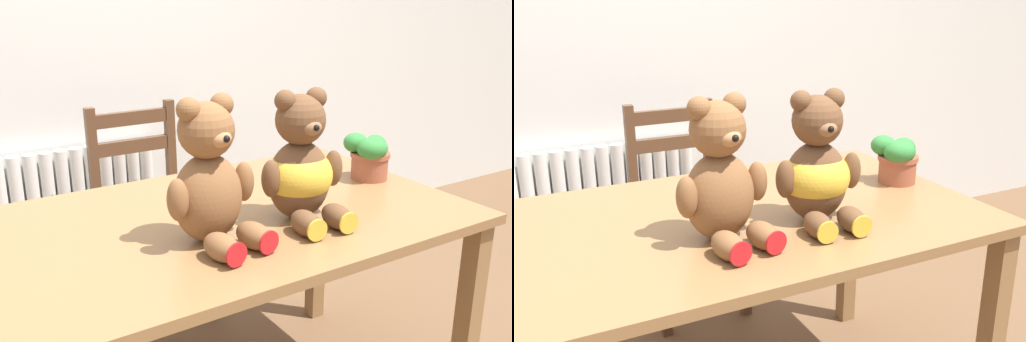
# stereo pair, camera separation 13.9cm
# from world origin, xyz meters

# --- Properties ---
(wall_back) EXTENTS (8.00, 0.04, 2.60)m
(wall_back) POSITION_xyz_m (0.00, 1.73, 1.30)
(wall_back) COLOR silver
(wall_back) RESTS_ON ground_plane
(radiator) EXTENTS (0.88, 0.10, 0.68)m
(radiator) POSITION_xyz_m (-0.15, 1.66, 0.31)
(radiator) COLOR white
(radiator) RESTS_ON ground_plane
(dining_table) EXTENTS (1.45, 0.87, 0.75)m
(dining_table) POSITION_xyz_m (0.00, 0.44, 0.65)
(dining_table) COLOR olive
(dining_table) RESTS_ON ground_plane
(wooden_chair_behind) EXTENTS (0.40, 0.45, 0.90)m
(wooden_chair_behind) POSITION_xyz_m (0.12, 1.31, 0.46)
(wooden_chair_behind) COLOR brown
(wooden_chair_behind) RESTS_ON ground_plane
(teddy_bear_left) EXTENTS (0.27, 0.29, 0.38)m
(teddy_bear_left) POSITION_xyz_m (-0.09, 0.30, 0.91)
(teddy_bear_left) COLOR brown
(teddy_bear_left) RESTS_ON dining_table
(teddy_bear_right) EXTENTS (0.26, 0.27, 0.37)m
(teddy_bear_right) POSITION_xyz_m (0.19, 0.30, 0.89)
(teddy_bear_right) COLOR brown
(teddy_bear_right) RESTS_ON dining_table
(potted_plant) EXTENTS (0.15, 0.15, 0.16)m
(potted_plant) POSITION_xyz_m (0.61, 0.47, 0.83)
(potted_plant) COLOR #9E5138
(potted_plant) RESTS_ON dining_table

